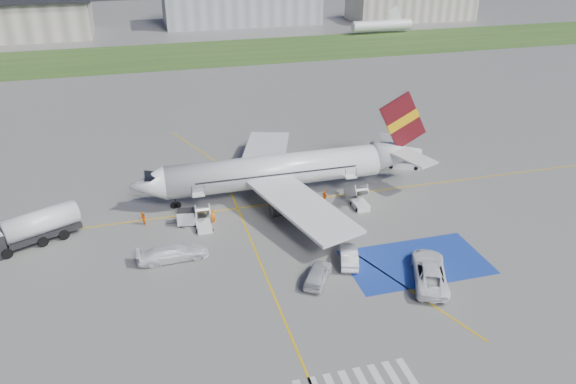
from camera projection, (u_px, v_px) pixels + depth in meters
name	position (u px, v px, depth m)	size (l,w,h in m)	color
ground	(308.00, 256.00, 57.02)	(400.00, 400.00, 0.00)	#60605E
grass_strip	(194.00, 54.00, 139.05)	(400.00, 30.00, 0.01)	#2D4C1E
taxiway_line_main	(279.00, 203.00, 67.38)	(120.00, 0.20, 0.01)	gold
taxiway_line_cross	(287.00, 327.00, 47.18)	(0.20, 60.00, 0.01)	gold
taxiway_line_diag	(279.00, 203.00, 67.38)	(0.20, 60.00, 0.01)	gold
staging_box	(416.00, 262.00, 55.95)	(14.00, 8.00, 0.01)	navy
terminal_centre	(241.00, 4.00, 175.71)	(48.00, 18.00, 12.00)	gray
terminal_east	(411.00, 7.00, 183.68)	(40.00, 16.00, 8.00)	gray
airliner	(286.00, 169.00, 67.96)	(36.81, 32.95, 11.92)	silver
airstairs_fwd	(203.00, 222.00, 61.99)	(1.90, 5.20, 3.60)	silver
airstairs_aft	(359.00, 202.00, 66.40)	(1.90, 5.20, 3.60)	silver
fuel_tanker	(30.00, 232.00, 58.40)	(10.39, 6.73, 3.49)	black
gpu_cart	(188.00, 218.00, 62.38)	(2.41, 1.76, 1.84)	silver
belt_loader	(404.00, 165.00, 76.77)	(4.87, 3.25, 1.43)	silver
car_silver_a	(318.00, 274.00, 52.67)	(1.95, 4.84, 1.65)	#B8BBC0
car_silver_b	(349.00, 256.00, 55.56)	(1.69, 4.86, 1.60)	silver
van_white_a	(430.00, 269.00, 52.74)	(2.95, 6.39, 2.40)	white
van_white_b	(172.00, 251.00, 55.89)	(2.16, 5.31, 2.08)	silver
crew_fwd	(213.00, 217.00, 62.57)	(0.62, 0.41, 1.70)	orange
crew_nose	(143.00, 219.00, 62.24)	(0.77, 0.60, 1.58)	orange
crew_aft	(325.00, 197.00, 67.11)	(0.95, 0.40, 1.62)	#EA5E0C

